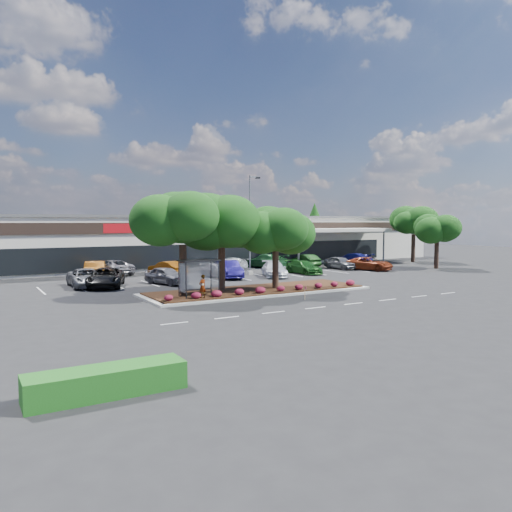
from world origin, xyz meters
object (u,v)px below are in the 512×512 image
survey_stake (305,291)px  car_1 (86,278)px  car_0 (106,278)px  light_pole (251,231)px

survey_stake → car_1: (-11.86, 14.94, 0.17)m
survey_stake → car_0: bearing=126.7°
car_1 → light_pole: bearing=6.9°
survey_stake → car_1: 19.08m
survey_stake → car_1: car_1 is taller
survey_stake → car_1: bearing=128.4°
survey_stake → car_0: (-10.45, 14.03, 0.21)m
survey_stake → light_pole: bearing=73.0°
car_0 → car_1: car_0 is taller
light_pole → survey_stake: (-5.01, -16.35, -3.95)m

